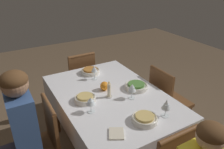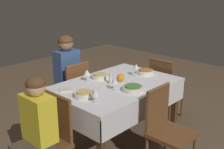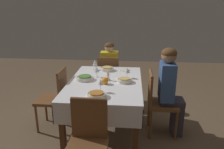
{
  "view_description": "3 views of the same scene",
  "coord_description": "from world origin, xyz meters",
  "px_view_note": "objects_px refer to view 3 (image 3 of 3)",
  "views": [
    {
      "loc": [
        1.54,
        -0.87,
        1.82
      ],
      "look_at": [
        -0.09,
        0.07,
        0.89
      ],
      "focal_mm": 35.0,
      "sensor_mm": 36.0,
      "label": 1
    },
    {
      "loc": [
        2.15,
        1.96,
        1.79
      ],
      "look_at": [
        0.07,
        0.01,
        0.86
      ],
      "focal_mm": 45.0,
      "sensor_mm": 36.0,
      "label": 2
    },
    {
      "loc": [
        -2.65,
        -0.34,
        1.7
      ],
      "look_at": [
        0.1,
        -0.08,
        0.81
      ],
      "focal_mm": 35.0,
      "sensor_mm": 36.0,
      "label": 3
    }
  ],
  "objects_px": {
    "wine_glass_west": "(101,82)",
    "wine_glass_north": "(97,70)",
    "chair_south": "(158,100)",
    "chair_west": "(88,140)",
    "wine_glass_east": "(95,63)",
    "dining_table": "(105,88)",
    "bowl_north": "(85,78)",
    "bowl_south": "(125,80)",
    "napkin_red_folded": "(125,70)",
    "person_child_yellow": "(110,69)",
    "orange_fruit": "(105,81)",
    "wine_glass_south": "(127,71)",
    "candle_centerpiece": "(108,76)",
    "chair_north": "(56,96)",
    "chair_east": "(109,77)",
    "person_adult_denim": "(170,87)",
    "bowl_east": "(107,69)",
    "bowl_west": "(97,95)"
  },
  "relations": [
    {
      "from": "wine_glass_west",
      "to": "wine_glass_north",
      "type": "bearing_deg",
      "value": 14.02
    },
    {
      "from": "person_adult_denim",
      "to": "wine_glass_east",
      "type": "distance_m",
      "value": 1.17
    },
    {
      "from": "wine_glass_south",
      "to": "wine_glass_west",
      "type": "distance_m",
      "value": 0.6
    },
    {
      "from": "orange_fruit",
      "to": "wine_glass_east",
      "type": "bearing_deg",
      "value": 20.43
    },
    {
      "from": "dining_table",
      "to": "candle_centerpiece",
      "type": "xyz_separation_m",
      "value": [
        0.04,
        -0.03,
        0.15
      ]
    },
    {
      "from": "orange_fruit",
      "to": "napkin_red_folded",
      "type": "distance_m",
      "value": 0.64
    },
    {
      "from": "bowl_north",
      "to": "orange_fruit",
      "type": "height_order",
      "value": "orange_fruit"
    },
    {
      "from": "person_child_yellow",
      "to": "wine_glass_east",
      "type": "bearing_deg",
      "value": 73.76
    },
    {
      "from": "person_adult_denim",
      "to": "bowl_west",
      "type": "bearing_deg",
      "value": 122.6
    },
    {
      "from": "bowl_east",
      "to": "candle_centerpiece",
      "type": "height_order",
      "value": "candle_centerpiece"
    },
    {
      "from": "bowl_south",
      "to": "person_child_yellow",
      "type": "bearing_deg",
      "value": 15.82
    },
    {
      "from": "dining_table",
      "to": "bowl_north",
      "type": "xyz_separation_m",
      "value": [
        0.03,
        0.27,
        0.12
      ]
    },
    {
      "from": "bowl_west",
      "to": "candle_centerpiece",
      "type": "height_order",
      "value": "candle_centerpiece"
    },
    {
      "from": "chair_north",
      "to": "wine_glass_east",
      "type": "distance_m",
      "value": 0.77
    },
    {
      "from": "chair_north",
      "to": "wine_glass_south",
      "type": "height_order",
      "value": "wine_glass_south"
    },
    {
      "from": "chair_north",
      "to": "orange_fruit",
      "type": "xyz_separation_m",
      "value": [
        -0.14,
        -0.71,
        0.3
      ]
    },
    {
      "from": "person_child_yellow",
      "to": "wine_glass_south",
      "type": "distance_m",
      "value": 1.0
    },
    {
      "from": "chair_east",
      "to": "wine_glass_south",
      "type": "height_order",
      "value": "wine_glass_south"
    },
    {
      "from": "dining_table",
      "to": "bowl_north",
      "type": "distance_m",
      "value": 0.3
    },
    {
      "from": "chair_north",
      "to": "person_child_yellow",
      "type": "height_order",
      "value": "person_child_yellow"
    },
    {
      "from": "wine_glass_west",
      "to": "wine_glass_north",
      "type": "height_order",
      "value": "wine_glass_west"
    },
    {
      "from": "candle_centerpiece",
      "to": "orange_fruit",
      "type": "relative_size",
      "value": 1.89
    },
    {
      "from": "wine_glass_south",
      "to": "wine_glass_north",
      "type": "distance_m",
      "value": 0.41
    },
    {
      "from": "wine_glass_south",
      "to": "wine_glass_west",
      "type": "height_order",
      "value": "wine_glass_west"
    },
    {
      "from": "wine_glass_south",
      "to": "candle_centerpiece",
      "type": "height_order",
      "value": "candle_centerpiece"
    },
    {
      "from": "bowl_south",
      "to": "wine_glass_west",
      "type": "distance_m",
      "value": 0.44
    },
    {
      "from": "chair_west",
      "to": "napkin_red_folded",
      "type": "xyz_separation_m",
      "value": [
        1.43,
        -0.29,
        0.26
      ]
    },
    {
      "from": "bowl_south",
      "to": "candle_centerpiece",
      "type": "distance_m",
      "value": 0.23
    },
    {
      "from": "person_child_yellow",
      "to": "wine_glass_south",
      "type": "height_order",
      "value": "person_child_yellow"
    },
    {
      "from": "wine_glass_east",
      "to": "wine_glass_south",
      "type": "bearing_deg",
      "value": -124.92
    },
    {
      "from": "person_child_yellow",
      "to": "wine_glass_north",
      "type": "bearing_deg",
      "value": 84.89
    },
    {
      "from": "dining_table",
      "to": "person_adult_denim",
      "type": "bearing_deg",
      "value": -86.85
    },
    {
      "from": "chair_west",
      "to": "bowl_south",
      "type": "height_order",
      "value": "chair_west"
    },
    {
      "from": "chair_south",
      "to": "chair_west",
      "type": "height_order",
      "value": "same"
    },
    {
      "from": "dining_table",
      "to": "orange_fruit",
      "type": "height_order",
      "value": "orange_fruit"
    },
    {
      "from": "chair_east",
      "to": "candle_centerpiece",
      "type": "xyz_separation_m",
      "value": [
        -0.89,
        -0.09,
        0.32
      ]
    },
    {
      "from": "person_child_yellow",
      "to": "orange_fruit",
      "type": "relative_size",
      "value": 12.42
    },
    {
      "from": "chair_north",
      "to": "bowl_south",
      "type": "height_order",
      "value": "chair_north"
    },
    {
      "from": "chair_south",
      "to": "wine_glass_east",
      "type": "distance_m",
      "value": 1.09
    },
    {
      "from": "napkin_red_folded",
      "to": "wine_glass_north",
      "type": "bearing_deg",
      "value": 133.03
    },
    {
      "from": "bowl_south",
      "to": "bowl_north",
      "type": "distance_m",
      "value": 0.53
    },
    {
      "from": "wine_glass_north",
      "to": "wine_glass_east",
      "type": "bearing_deg",
      "value": 13.05
    },
    {
      "from": "person_child_yellow",
      "to": "orange_fruit",
      "type": "distance_m",
      "value": 1.19
    },
    {
      "from": "chair_east",
      "to": "wine_glass_south",
      "type": "distance_m",
      "value": 0.9
    },
    {
      "from": "chair_east",
      "to": "wine_glass_north",
      "type": "bearing_deg",
      "value": 83.89
    },
    {
      "from": "chair_west",
      "to": "bowl_south",
      "type": "bearing_deg",
      "value": 71.46
    },
    {
      "from": "dining_table",
      "to": "wine_glass_east",
      "type": "bearing_deg",
      "value": 23.02
    },
    {
      "from": "wine_glass_west",
      "to": "napkin_red_folded",
      "type": "relative_size",
      "value": 0.95
    },
    {
      "from": "chair_south",
      "to": "napkin_red_folded",
      "type": "xyz_separation_m",
      "value": [
        0.46,
        0.47,
        0.26
      ]
    },
    {
      "from": "bowl_west",
      "to": "wine_glass_west",
      "type": "xyz_separation_m",
      "value": [
        0.15,
        -0.02,
        0.09
      ]
    }
  ]
}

